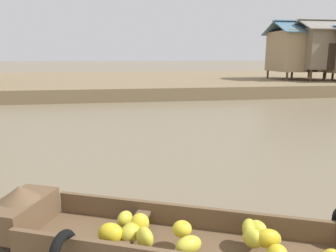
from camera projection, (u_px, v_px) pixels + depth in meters
ground_plane at (142, 142)px, 10.11m from camera, size 300.00×300.00×0.00m
riverbank_strip at (123, 82)px, 28.25m from camera, size 160.00×20.00×0.75m
banana_boat at (210, 244)px, 4.21m from camera, size 6.03×3.41×0.75m
stilt_house_mid_left at (301, 51)px, 25.55m from camera, size 4.73×4.00×4.41m
stilt_house_mid_right at (321, 48)px, 24.66m from camera, size 3.98×3.45×4.42m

